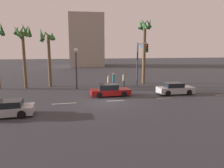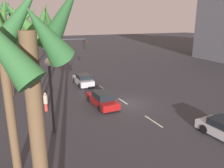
# 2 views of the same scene
# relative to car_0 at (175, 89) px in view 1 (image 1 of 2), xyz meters

# --- Properties ---
(ground_plane) EXTENTS (220.00, 220.00, 0.00)m
(ground_plane) POSITION_rel_car_0_xyz_m (-8.58, -1.64, -0.64)
(ground_plane) COLOR #333338
(lane_stripe_2) EXTENTS (2.39, 0.14, 0.01)m
(lane_stripe_2) POSITION_rel_car_0_xyz_m (-12.86, -1.64, -0.63)
(lane_stripe_2) COLOR silver
(lane_stripe_2) RESTS_ON ground_plane
(lane_stripe_3) EXTENTS (1.93, 0.14, 0.01)m
(lane_stripe_3) POSITION_rel_car_0_xyz_m (-7.65, -1.64, -0.63)
(lane_stripe_3) COLOR silver
(lane_stripe_3) RESTS_ON ground_plane
(lane_stripe_4) EXTENTS (1.91, 0.14, 0.01)m
(lane_stripe_4) POSITION_rel_car_0_xyz_m (-2.12, -1.64, -0.63)
(lane_stripe_4) COLOR silver
(lane_stripe_4) RESTS_ON ground_plane
(lane_stripe_5) EXTENTS (2.38, 0.14, 0.01)m
(lane_stripe_5) POSITION_rel_car_0_xyz_m (5.50, -1.64, -0.63)
(lane_stripe_5) COLOR silver
(lane_stripe_5) RESTS_ON ground_plane
(car_0) EXTENTS (4.33, 1.94, 1.39)m
(car_0) POSITION_rel_car_0_xyz_m (0.00, 0.00, 0.00)
(car_0) COLOR #B7B7BC
(car_0) RESTS_ON ground_plane
(car_2) EXTENTS (4.49, 1.82, 1.37)m
(car_2) POSITION_rel_car_0_xyz_m (-7.79, 0.68, -0.01)
(car_2) COLOR maroon
(car_2) RESTS_ON ground_plane
(car_3) EXTENTS (4.33, 2.07, 1.26)m
(car_3) POSITION_rel_car_0_xyz_m (-17.29, -4.65, -0.05)
(car_3) COLOR #B7B7BC
(car_3) RESTS_ON ground_plane
(traffic_signal) EXTENTS (1.05, 5.61, 6.25)m
(traffic_signal) POSITION_rel_car_0_xyz_m (-2.95, 4.08, 3.63)
(traffic_signal) COLOR #38383D
(traffic_signal) RESTS_ON ground_plane
(streetlamp) EXTENTS (0.56, 0.56, 5.46)m
(streetlamp) POSITION_rel_car_0_xyz_m (-11.27, 5.99, 3.24)
(streetlamp) COLOR #2D2D33
(streetlamp) RESTS_ON ground_plane
(pedestrian_0) EXTENTS (0.39, 0.39, 1.73)m
(pedestrian_0) POSITION_rel_car_0_xyz_m (-6.89, 5.80, 0.27)
(pedestrian_0) COLOR #BF3833
(pedestrian_0) RESTS_ON ground_plane
(pedestrian_1) EXTENTS (0.50, 0.50, 1.77)m
(pedestrian_1) POSITION_rel_car_0_xyz_m (-4.35, 7.09, 0.29)
(pedestrian_1) COLOR #333338
(pedestrian_1) RESTS_ON ground_plane
(pedestrian_2) EXTENTS (0.38, 0.38, 1.91)m
(pedestrian_2) POSITION_rel_car_0_xyz_m (-5.95, 6.95, 0.39)
(pedestrian_2) COLOR #2D478C
(pedestrian_2) RESTS_ON ground_plane
(palm_tree_0) EXTENTS (2.35, 2.42, 8.36)m
(palm_tree_0) POSITION_rel_car_0_xyz_m (-15.02, 8.64, 5.23)
(palm_tree_0) COLOR brown
(palm_tree_0) RESTS_ON ground_plane
(palm_tree_1) EXTENTS (2.22, 2.58, 10.01)m
(palm_tree_1) POSITION_rel_car_0_xyz_m (-0.73, 8.46, 6.47)
(palm_tree_1) COLOR brown
(palm_tree_1) RESTS_ON ground_plane
(palm_tree_3) EXTENTS (2.44, 2.66, 8.66)m
(palm_tree_3) POSITION_rel_car_0_xyz_m (-18.03, 7.87, 5.96)
(palm_tree_3) COLOR brown
(palm_tree_3) RESTS_ON ground_plane
(building_1) EXTENTS (11.86, 16.10, 16.31)m
(building_1) POSITION_rel_car_0_xyz_m (-5.79, 47.82, 7.52)
(building_1) COLOR #9E9384
(building_1) RESTS_ON ground_plane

